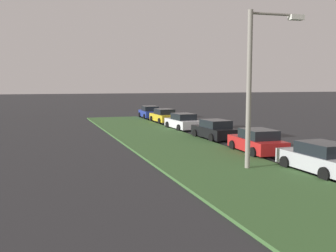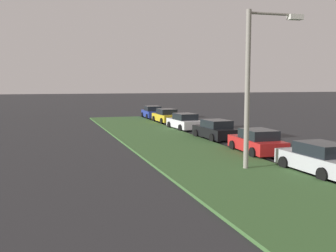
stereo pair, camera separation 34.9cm
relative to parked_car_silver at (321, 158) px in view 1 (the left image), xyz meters
name	(u,v)px [view 1 (the left image)]	position (x,y,z in m)	size (l,w,h in m)	color
grass_median	(223,168)	(2.22, 3.83, -0.66)	(60.00, 6.00, 0.12)	#3D6633
parked_car_silver	(321,158)	(0.00, 0.00, 0.00)	(4.37, 2.15, 1.47)	#B2B5BA
parked_car_red	(257,142)	(5.52, 0.06, 0.00)	(4.37, 2.15, 1.47)	red
parked_car_black	(215,130)	(11.76, -0.06, 0.00)	(4.39, 2.20, 1.47)	black
parked_car_white	(183,122)	(18.34, 0.03, 0.00)	(4.40, 2.21, 1.47)	silver
parked_car_yellow	(164,116)	(24.78, -0.23, 0.00)	(4.35, 2.12, 1.47)	gold
parked_car_blue	(150,112)	(30.31, -0.23, 0.00)	(4.37, 2.15, 1.47)	#23389E
streetlight	(256,78)	(1.70, 2.46, 3.67)	(0.40, 2.87, 7.50)	gray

